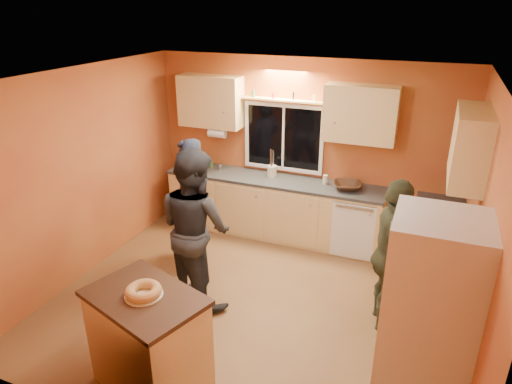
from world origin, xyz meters
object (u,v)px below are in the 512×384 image
at_px(island, 149,341).
at_px(person_center, 196,228).
at_px(refrigerator, 428,317).
at_px(person_left, 189,203).
at_px(person_right, 391,256).

bearing_deg(island, person_center, 118.99).
bearing_deg(refrigerator, person_center, 165.61).
bearing_deg(person_left, island, -15.99).
bearing_deg(person_right, refrigerator, -171.90).
relative_size(refrigerator, person_right, 1.06).
xyz_separation_m(refrigerator, island, (-2.26, -0.71, -0.40)).
height_order(person_left, person_center, person_center).
xyz_separation_m(person_left, person_right, (2.62, -0.41, -0.01)).
bearing_deg(island, refrigerator, 36.13).
distance_m(refrigerator, person_right, 1.05).
distance_m(island, person_left, 2.25).
xyz_separation_m(island, person_center, (-0.25, 1.35, 0.43)).
distance_m(island, person_right, 2.54).
height_order(person_center, person_right, person_center).
height_order(island, person_left, person_left).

